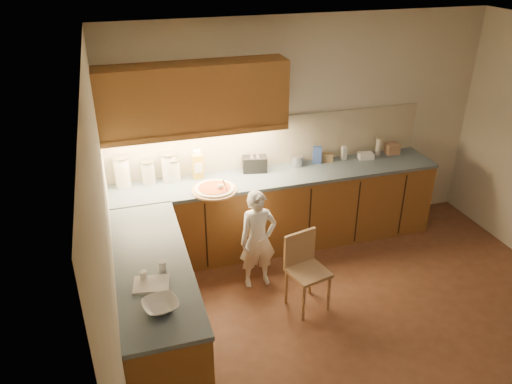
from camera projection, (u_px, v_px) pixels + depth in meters
room at (397, 169)px, 3.95m from camera, size 4.54×4.50×2.62m
l_counter at (244, 236)px, 5.32m from camera, size 3.77×2.62×0.92m
backsplash at (271, 141)px, 5.75m from camera, size 3.75×0.02×0.58m
upper_cabinets at (194, 98)px, 5.09m from camera, size 1.95×0.36×0.73m
pizza_on_board at (215, 189)px, 5.26m from camera, size 0.48×0.48×0.19m
child at (258, 240)px, 5.12m from camera, size 0.40×0.27×1.08m
wooden_chair at (305, 265)px, 4.86m from camera, size 0.43×0.43×0.79m
mixing_bowl at (160, 305)px, 3.58m from camera, size 0.30×0.30×0.06m
canister_a at (122, 172)px, 5.29m from camera, size 0.17×0.17×0.34m
canister_b at (148, 172)px, 5.37m from camera, size 0.15×0.15×0.27m
canister_c at (169, 167)px, 5.43m from camera, size 0.17×0.17×0.32m
canister_d at (173, 170)px, 5.44m from camera, size 0.16×0.16×0.25m
oil_jug at (198, 166)px, 5.48m from camera, size 0.12×0.09×0.33m
toaster at (255, 164)px, 5.67m from camera, size 0.30×0.21×0.18m
steel_pot at (296, 161)px, 5.82m from camera, size 0.16×0.16×0.12m
blue_box at (317, 155)px, 5.88m from camera, size 0.12×0.10×0.20m
card_box_a at (327, 157)px, 5.95m from camera, size 0.16×0.13×0.10m
white_bottle at (344, 153)px, 5.97m from camera, size 0.06×0.06×0.17m
flat_pack at (366, 156)px, 6.02m from camera, size 0.20×0.15×0.07m
tall_jar at (378, 146)px, 6.09m from camera, size 0.07×0.07×0.22m
card_box_b at (392, 149)px, 6.15m from camera, size 0.17×0.13×0.13m
dough_cloth at (151, 284)px, 3.84m from camera, size 0.30×0.26×0.02m
spice_jar_a at (144, 275)px, 3.89m from camera, size 0.07×0.07×0.08m
spice_jar_b at (162, 266)px, 4.00m from camera, size 0.07×0.07×0.08m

